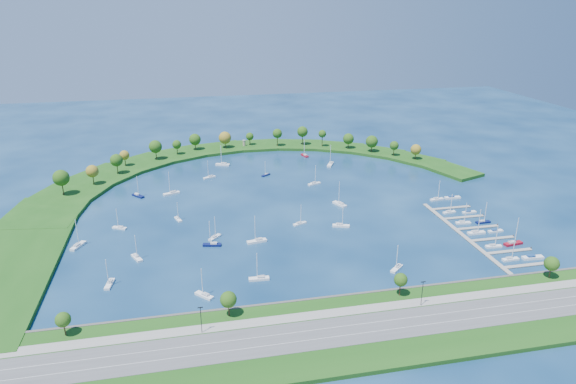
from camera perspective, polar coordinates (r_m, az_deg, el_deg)
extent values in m
plane|color=#082346|center=(287.79, -0.77, -1.16)|extent=(700.00, 700.00, 0.00)
cube|color=#184713|center=(181.70, 7.07, -15.32)|extent=(420.00, 42.00, 1.60)
cube|color=#474442|center=(198.49, 5.07, -11.77)|extent=(420.00, 1.20, 1.80)
cube|color=#515154|center=(181.20, 7.09, -15.10)|extent=(420.00, 16.00, 0.12)
cube|color=gray|center=(189.72, 6.01, -13.22)|extent=(420.00, 5.00, 0.12)
cube|color=silver|center=(179.26, 7.35, -15.53)|extent=(420.00, 0.15, 0.02)
cube|color=silver|center=(183.07, 6.83, -14.64)|extent=(420.00, 0.15, 0.02)
cylinder|color=#382314|center=(191.44, -23.76, -13.90)|extent=(0.56, 0.56, 4.90)
sphere|color=#264611|center=(189.59, -23.92, -13.02)|extent=(5.20, 5.20, 5.20)
cylinder|color=#382314|center=(186.55, -6.65, -12.96)|extent=(0.56, 0.56, 5.25)
sphere|color=#264611|center=(184.47, -6.70, -11.97)|extent=(6.00, 6.00, 6.00)
cylinder|color=#382314|center=(201.06, 12.44, -10.59)|extent=(0.56, 0.56, 5.60)
sphere|color=#264611|center=(199.12, 12.52, -9.64)|extent=(5.20, 5.20, 5.20)
cylinder|color=#382314|center=(233.68, 27.31, -8.01)|extent=(0.56, 0.56, 4.90)
sphere|color=#264611|center=(232.09, 27.46, -7.21)|extent=(6.00, 6.00, 6.00)
cylinder|color=black|center=(178.27, -9.72, -13.99)|extent=(0.24, 0.24, 10.00)
cylinder|color=black|center=(195.82, 14.80, -10.98)|extent=(0.24, 0.24, 10.00)
cube|color=#184713|center=(299.83, -25.61, -2.18)|extent=(43.73, 48.72, 2.00)
cube|color=#184713|center=(325.14, -23.16, -0.09)|extent=(50.23, 54.30, 2.00)
cube|color=#184713|center=(347.63, -20.02, 1.63)|extent=(54.07, 56.09, 2.00)
cube|color=#184713|center=(366.62, -16.37, 3.01)|extent=(55.20, 54.07, 2.00)
cube|color=#184713|center=(381.62, -12.38, 4.06)|extent=(53.65, 48.47, 2.00)
cube|color=#184713|center=(392.24, -8.15, 4.79)|extent=(49.62, 39.75, 2.00)
cube|color=#184713|center=(398.25, -3.77, 5.20)|extent=(44.32, 29.96, 2.00)
cube|color=#184713|center=(399.50, 0.67, 5.29)|extent=(49.49, 38.05, 2.00)
cube|color=#184713|center=(395.98, 5.09, 5.07)|extent=(51.13, 44.12, 2.00)
cube|color=#184713|center=(387.75, 9.41, 4.53)|extent=(49.19, 47.96, 2.00)
cube|color=#184713|center=(375.01, 13.54, 3.67)|extent=(43.90, 49.49, 2.00)
cube|color=#184713|center=(358.06, 17.39, 2.49)|extent=(35.67, 48.74, 2.00)
cube|color=#184713|center=(251.13, -28.30, -7.00)|extent=(36.00, 130.81, 1.90)
cylinder|color=#382314|center=(319.03, -23.95, 0.42)|extent=(0.56, 0.56, 8.60)
sphere|color=#264611|center=(317.13, -24.11, 1.47)|extent=(9.27, 9.27, 9.27)
cylinder|color=#382314|center=(330.49, -21.00, 1.37)|extent=(0.56, 0.56, 7.04)
sphere|color=brown|center=(328.98, -21.11, 2.20)|extent=(7.54, 7.54, 7.54)
cylinder|color=#382314|center=(345.97, -18.59, 2.55)|extent=(0.56, 0.56, 7.54)
sphere|color=#264611|center=(344.44, -18.69, 3.40)|extent=(8.05, 8.05, 8.05)
cylinder|color=#382314|center=(361.20, -17.80, 3.28)|extent=(0.56, 0.56, 6.26)
sphere|color=brown|center=(359.98, -17.88, 3.96)|extent=(6.50, 6.50, 6.50)
cylinder|color=#382314|center=(370.01, -14.58, 4.12)|extent=(0.56, 0.56, 7.53)
sphere|color=#264611|center=(368.52, -14.65, 4.95)|extent=(9.05, 9.05, 9.05)
cylinder|color=#382314|center=(379.10, -12.32, 4.60)|extent=(0.56, 0.56, 6.10)
sphere|color=#264611|center=(377.95, -12.37, 5.23)|extent=(6.43, 6.43, 6.43)
cylinder|color=#382314|center=(388.45, -10.35, 5.13)|extent=(0.56, 0.56, 6.18)
sphere|color=#264611|center=(387.21, -10.40, 5.82)|extent=(8.66, 8.66, 8.66)
cylinder|color=#382314|center=(390.45, -7.06, 5.37)|extent=(0.56, 0.56, 5.92)
sphere|color=brown|center=(389.21, -7.09, 6.06)|extent=(9.36, 9.36, 9.36)
cylinder|color=#382314|center=(396.46, -4.30, 5.68)|extent=(0.56, 0.56, 5.59)
sphere|color=#264611|center=(395.44, -4.31, 6.24)|extent=(6.03, 6.03, 6.03)
cylinder|color=#382314|center=(392.15, -1.20, 5.78)|extent=(0.56, 0.56, 8.39)
sphere|color=#264611|center=(390.74, -1.20, 6.58)|extent=(7.27, 7.27, 7.27)
cylinder|color=#382314|center=(395.58, 1.63, 5.94)|extent=(0.56, 0.56, 8.79)
sphere|color=#264611|center=(394.08, 1.63, 6.79)|extent=(8.23, 8.23, 8.23)
cylinder|color=#382314|center=(391.36, 3.85, 5.74)|extent=(0.56, 0.56, 8.84)
sphere|color=#264611|center=(389.95, 3.87, 6.54)|extent=(5.90, 5.90, 5.90)
cylinder|color=#382314|center=(388.82, 6.76, 5.31)|extent=(0.56, 0.56, 5.74)
sphere|color=#264611|center=(387.65, 6.79, 5.95)|extent=(8.22, 8.22, 8.22)
cylinder|color=#382314|center=(381.98, 9.34, 4.91)|extent=(0.56, 0.56, 6.01)
sphere|color=#264611|center=(380.72, 9.38, 5.61)|extent=(8.96, 8.96, 8.96)
cylinder|color=#382314|center=(374.77, 11.77, 4.47)|extent=(0.56, 0.56, 6.30)
sphere|color=#264611|center=(373.59, 11.82, 5.12)|extent=(6.45, 6.45, 6.45)
cylinder|color=#382314|center=(369.84, 14.09, 4.00)|extent=(0.56, 0.56, 5.60)
sphere|color=brown|center=(368.68, 14.15, 4.64)|extent=(7.45, 7.45, 7.45)
cylinder|color=gray|center=(394.36, -4.94, 5.48)|extent=(2.20, 2.20, 4.23)
cylinder|color=gray|center=(393.77, -4.95, 5.80)|extent=(2.60, 2.60, 0.30)
cube|color=gray|center=(261.79, 19.01, -4.59)|extent=(2.20, 82.00, 0.40)
cube|color=gray|center=(244.16, 25.34, -7.41)|extent=(22.00, 2.00, 0.40)
cylinder|color=#382314|center=(250.51, 27.36, -6.99)|extent=(0.36, 0.36, 1.60)
cube|color=gray|center=(253.43, 23.60, -6.10)|extent=(22.00, 2.00, 0.40)
cylinder|color=#382314|center=(259.55, 25.59, -5.73)|extent=(0.36, 0.36, 1.60)
cube|color=gray|center=(263.04, 22.00, -4.88)|extent=(22.00, 2.00, 0.40)
cylinder|color=#382314|center=(268.94, 23.96, -4.55)|extent=(0.36, 0.36, 1.60)
cube|color=gray|center=(272.95, 20.52, -3.74)|extent=(22.00, 2.00, 0.40)
cylinder|color=#382314|center=(278.64, 22.44, -3.45)|extent=(0.36, 0.36, 1.60)
cube|color=gray|center=(283.12, 19.15, -2.68)|extent=(22.00, 2.00, 0.40)
cylinder|color=#382314|center=(288.62, 21.02, -2.42)|extent=(0.36, 0.36, 1.60)
cube|color=gray|center=(293.54, 17.88, -1.69)|extent=(22.00, 2.00, 0.40)
cylinder|color=#382314|center=(298.84, 19.70, -1.46)|extent=(0.36, 0.36, 1.60)
cube|color=white|center=(284.91, 5.82, -1.38)|extent=(6.30, 9.66, 1.13)
cube|color=#B8B9BD|center=(283.91, 5.95, -1.26)|extent=(3.05, 3.76, 0.79)
cylinder|color=silver|center=(282.92, 5.76, -0.04)|extent=(0.32, 0.32, 12.71)
cube|color=white|center=(255.98, -22.47, -5.61)|extent=(6.44, 9.40, 1.11)
cube|color=#B8B9BD|center=(254.94, -22.62, -5.50)|extent=(3.06, 3.70, 0.77)
cylinder|color=silver|center=(253.76, -22.58, -4.16)|extent=(0.32, 0.32, 12.45)
cube|color=white|center=(222.97, 12.10, -8.40)|extent=(7.44, 6.91, 0.95)
cube|color=#B8B9BD|center=(223.23, 12.20, -8.13)|extent=(3.12, 3.01, 0.67)
cylinder|color=silver|center=(219.72, 12.14, -7.13)|extent=(0.32, 0.32, 10.73)
cube|color=white|center=(268.47, -18.37, -3.85)|extent=(7.49, 5.17, 0.88)
cube|color=#B8B9BD|center=(267.78, -18.26, -3.73)|extent=(2.95, 2.45, 0.62)
cylinder|color=silver|center=(266.68, -18.61, -2.78)|extent=(0.32, 0.32, 9.93)
cube|color=maroon|center=(373.62, 1.88, 4.10)|extent=(4.52, 8.48, 0.98)
cube|color=#B8B9BD|center=(372.71, 1.95, 4.20)|extent=(2.35, 3.19, 0.69)
cylinder|color=silver|center=(372.50, 1.84, 5.01)|extent=(0.32, 0.32, 11.02)
cube|color=white|center=(353.83, 4.77, 3.10)|extent=(7.17, 10.34, 1.22)
cube|color=#B8B9BD|center=(354.48, 4.81, 3.31)|extent=(3.39, 4.07, 0.85)
cylinder|color=silver|center=(350.89, 4.78, 4.23)|extent=(0.32, 0.32, 13.72)
cube|color=#0A1144|center=(240.45, -8.52, -5.88)|extent=(8.82, 4.05, 1.02)
cube|color=#B8B9BD|center=(239.94, -8.32, -5.70)|extent=(3.25, 2.23, 0.72)
cylinder|color=silver|center=(237.84, -8.76, -4.53)|extent=(0.32, 0.32, 11.49)
cube|color=white|center=(355.15, -7.35, 3.07)|extent=(10.04, 6.08, 1.17)
cube|color=#B8B9BD|center=(354.58, -7.20, 3.21)|extent=(3.86, 3.02, 0.82)
cylinder|color=silver|center=(353.30, -7.52, 4.18)|extent=(0.32, 0.32, 13.11)
cube|color=white|center=(202.58, -9.39, -11.39)|extent=(7.24, 7.57, 0.98)
cube|color=#B8B9BD|center=(201.64, -9.23, -11.27)|extent=(3.12, 3.19, 0.69)
cylinder|color=silver|center=(199.88, -9.62, -9.87)|extent=(0.32, 0.32, 11.05)
cube|color=white|center=(211.11, -3.27, -9.69)|extent=(8.49, 2.73, 1.01)
cube|color=#B8B9BD|center=(210.75, -3.05, -9.47)|extent=(3.01, 1.78, 0.71)
cylinder|color=silver|center=(208.01, -3.49, -8.24)|extent=(0.32, 0.32, 11.33)
cube|color=white|center=(258.45, 5.96, -3.79)|extent=(8.91, 4.96, 1.03)
cube|color=#B8B9BD|center=(258.09, 5.78, -3.61)|extent=(3.38, 2.53, 0.72)
cylinder|color=silver|center=(255.91, 6.17, -2.51)|extent=(0.32, 0.32, 11.59)
cube|color=white|center=(219.23, -19.38, -9.72)|extent=(3.58, 8.37, 0.97)
cube|color=#B8B9BD|center=(219.50, -19.35, -9.43)|extent=(2.03, 3.06, 0.68)
cylinder|color=silver|center=(215.85, -19.62, -8.44)|extent=(0.32, 0.32, 10.94)
cube|color=#0A1144|center=(308.38, -16.46, -0.42)|extent=(7.51, 8.21, 1.05)
cube|color=#B8B9BD|center=(308.75, -16.58, -0.23)|extent=(3.28, 3.43, 0.73)
cylinder|color=silver|center=(305.68, -16.51, 0.67)|extent=(0.32, 0.32, 11.76)
cube|color=white|center=(247.46, -8.20, -5.07)|extent=(6.68, 7.03, 0.91)
cube|color=#B8B9BD|center=(246.60, -8.32, -4.98)|extent=(2.89, 2.96, 0.64)
cylinder|color=silver|center=(245.53, -8.18, -3.85)|extent=(0.32, 0.32, 10.23)
cube|color=white|center=(241.51, -3.52, -5.54)|extent=(9.68, 4.26, 1.12)
cube|color=#B8B9BD|center=(241.35, -3.31, -5.30)|extent=(3.55, 2.39, 0.79)
cylinder|color=silver|center=(238.34, -3.72, -4.08)|extent=(0.32, 0.32, 12.64)
cube|color=#0A1144|center=(331.88, -2.50, 1.92)|extent=(6.45, 5.57, 0.80)
cube|color=#B8B9BD|center=(332.13, -2.42, 2.06)|extent=(2.66, 2.47, 0.56)
cylinder|color=silver|center=(329.96, -2.58, 2.70)|extent=(0.32, 0.32, 9.04)
cube|color=white|center=(315.66, 2.97, 0.93)|extent=(8.68, 5.12, 1.01)
cube|color=#B8B9BD|center=(314.92, 2.85, 1.04)|extent=(3.32, 2.56, 0.70)
cylinder|color=silver|center=(314.00, 3.09, 2.01)|extent=(0.32, 0.32, 11.32)
cube|color=white|center=(259.68, 1.35, -3.57)|extent=(7.51, 4.77, 0.88)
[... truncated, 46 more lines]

